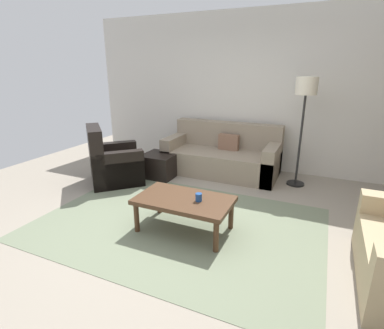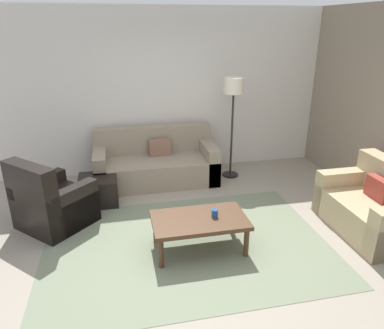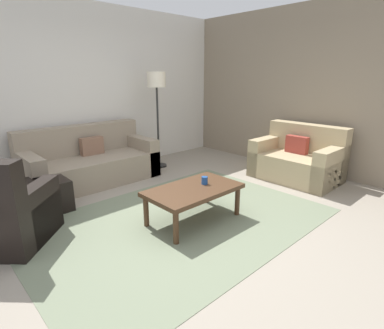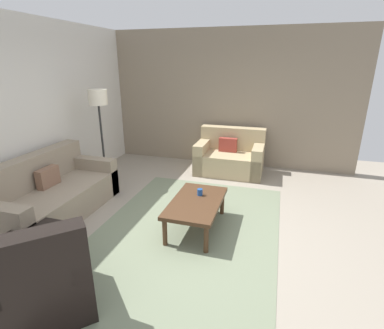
{
  "view_description": "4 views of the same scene",
  "coord_description": "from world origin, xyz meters",
  "views": [
    {
      "loc": [
        1.5,
        -2.89,
        1.84
      ],
      "look_at": [
        -0.02,
        0.47,
        0.63
      ],
      "focal_mm": 27.74,
      "sensor_mm": 36.0,
      "label": 1
    },
    {
      "loc": [
        -0.72,
        -3.64,
        2.51
      ],
      "look_at": [
        0.17,
        0.49,
        0.85
      ],
      "focal_mm": 33.62,
      "sensor_mm": 36.0,
      "label": 2
    },
    {
      "loc": [
        -2.12,
        -2.48,
        1.66
      ],
      "look_at": [
        0.25,
        0.06,
        0.63
      ],
      "focal_mm": 28.45,
      "sensor_mm": 36.0,
      "label": 3
    },
    {
      "loc": [
        -3.23,
        -1.04,
        2.15
      ],
      "look_at": [
        0.27,
        0.01,
        0.86
      ],
      "focal_mm": 27.4,
      "sensor_mm": 36.0,
      "label": 4
    }
  ],
  "objects": [
    {
      "name": "stone_feature_panel",
      "position": [
        3.0,
        0.0,
        1.4
      ],
      "size": [
        0.12,
        5.2,
        2.8
      ],
      "primitive_type": "cube",
      "color": "gray",
      "rests_on": "ground_plane"
    },
    {
      "name": "armchair_leather",
      "position": [
        -1.65,
        0.81,
        0.31
      ],
      "size": [
        1.13,
        1.13,
        0.95
      ],
      "color": "black",
      "rests_on": "ground_plane"
    },
    {
      "name": "lamp_standing",
      "position": [
        1.18,
        1.96,
        1.41
      ],
      "size": [
        0.32,
        0.32,
        1.71
      ],
      "color": "black",
      "rests_on": "ground_plane"
    },
    {
      "name": "coffee_table",
      "position": [
        0.13,
        -0.09,
        0.36
      ],
      "size": [
        1.1,
        0.64,
        0.41
      ],
      "color": "#472D1C",
      "rests_on": "ground_plane"
    },
    {
      "name": "ottoman",
      "position": [
        -1.06,
        1.4,
        0.2
      ],
      "size": [
        0.56,
        0.56,
        0.4
      ],
      "primitive_type": "cube",
      "color": "black",
      "rests_on": "ground_plane"
    },
    {
      "name": "couch_loveseat",
      "position": [
        2.46,
        -0.16,
        0.3
      ],
      "size": [
        0.86,
        1.32,
        0.88
      ],
      "color": "tan",
      "rests_on": "ground_plane"
    },
    {
      "name": "cup",
      "position": [
        0.31,
        -0.09,
        0.46
      ],
      "size": [
        0.07,
        0.07,
        0.09
      ],
      "primitive_type": "cylinder",
      "color": "#1E478C",
      "rests_on": "coffee_table"
    },
    {
      "name": "rear_partition",
      "position": [
        0.0,
        2.6,
        1.4
      ],
      "size": [
        6.0,
        0.12,
        2.8
      ],
      "primitive_type": "cube",
      "color": "silver",
      "rests_on": "ground_plane"
    },
    {
      "name": "couch_main",
      "position": [
        -0.13,
        2.08,
        0.3
      ],
      "size": [
        2.0,
        0.94,
        0.88
      ],
      "color": "gray",
      "rests_on": "ground_plane"
    },
    {
      "name": "ground_plane",
      "position": [
        0.0,
        0.0,
        0.0
      ],
      "size": [
        8.0,
        8.0,
        0.0
      ],
      "primitive_type": "plane",
      "color": "gray"
    },
    {
      "name": "area_rug",
      "position": [
        0.0,
        0.0,
        0.0
      ],
      "size": [
        3.39,
        2.36,
        0.01
      ],
      "primitive_type": "cube",
      "color": "slate",
      "rests_on": "ground_plane"
    }
  ]
}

